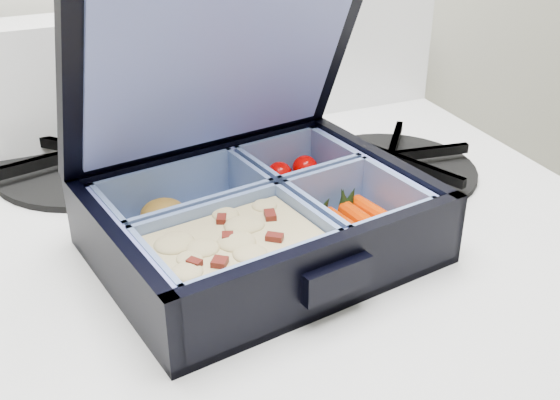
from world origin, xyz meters
name	(u,v)px	position (x,y,z in m)	size (l,w,h in m)	color
bento_box	(260,220)	(0.09, 1.68, 0.86)	(0.24, 0.19, 0.06)	black
burner_grate	(390,161)	(0.25, 1.77, 0.84)	(0.16, 0.16, 0.02)	black
burner_grate_rear	(89,158)	(-0.01, 1.89, 0.84)	(0.18, 0.18, 0.02)	black
fork	(213,183)	(0.09, 1.81, 0.83)	(0.02, 0.18, 0.01)	#ABABAF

